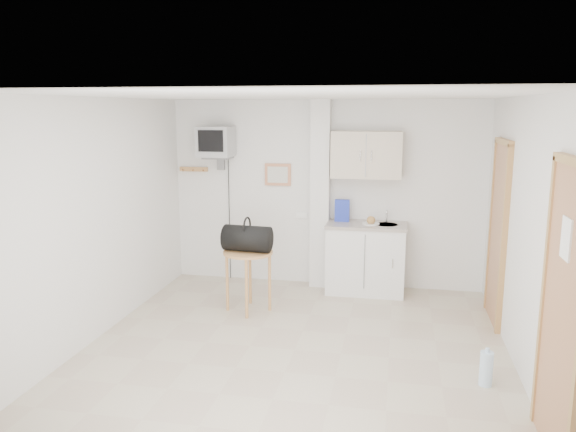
% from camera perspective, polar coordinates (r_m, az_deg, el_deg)
% --- Properties ---
extents(ground, '(4.50, 4.50, 0.00)m').
position_cam_1_polar(ground, '(5.79, 0.68, -13.43)').
color(ground, '#BDB096').
rests_on(ground, ground).
extents(room_envelope, '(4.24, 4.54, 2.55)m').
position_cam_1_polar(room_envelope, '(5.40, 3.39, 1.83)').
color(room_envelope, white).
rests_on(room_envelope, ground).
extents(kitchenette, '(1.03, 0.58, 2.10)m').
position_cam_1_polar(kitchenette, '(7.38, 7.93, -1.60)').
color(kitchenette, white).
rests_on(kitchenette, ground).
extents(crt_television, '(0.44, 0.45, 2.15)m').
position_cam_1_polar(crt_television, '(7.62, -7.32, 7.41)').
color(crt_television, slate).
rests_on(crt_television, ground).
extents(round_table, '(0.59, 0.59, 0.73)m').
position_cam_1_polar(round_table, '(6.66, -4.08, -4.51)').
color(round_table, '#C1844B').
rests_on(round_table, ground).
extents(duffel_bag, '(0.58, 0.35, 0.41)m').
position_cam_1_polar(duffel_bag, '(6.59, -4.17, -2.27)').
color(duffel_bag, black).
rests_on(duffel_bag, round_table).
extents(water_bottle, '(0.12, 0.12, 0.35)m').
position_cam_1_polar(water_bottle, '(5.35, 19.48, -14.40)').
color(water_bottle, '#BCDAF7').
rests_on(water_bottle, ground).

